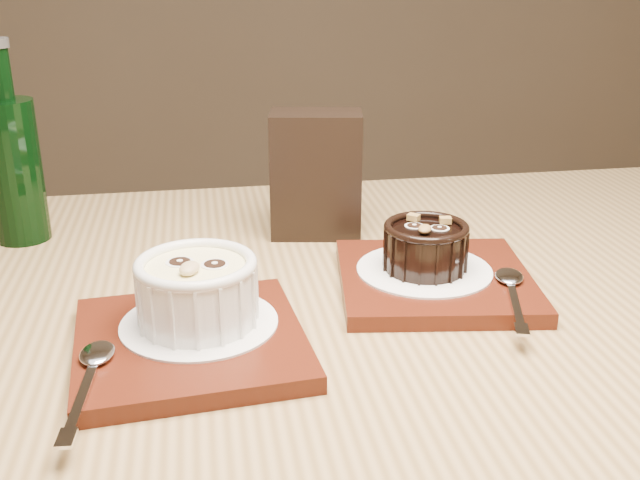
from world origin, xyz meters
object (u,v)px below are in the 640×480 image
Objects in this scene: condiment_stand at (316,174)px; tray_right at (435,280)px; ramekin_white at (197,288)px; ramekin_dark at (426,245)px; tray_left at (191,343)px; table at (313,403)px; green_bottle at (14,165)px.

tray_right is at bearing -60.50° from condiment_stand.
ramekin_dark is at bearing 38.17° from ramekin_white.
ramekin_dark is (0.22, 0.10, 0.03)m from tray_left.
condiment_stand is at bearing 61.59° from tray_left.
green_bottle reaches higher than table.
ramekin_dark reaches higher than table.
condiment_stand is at bearing 78.71° from ramekin_white.
condiment_stand is (-0.09, 0.16, 0.06)m from tray_right.
tray_left is at bearing -158.47° from tray_right.
ramekin_white is 0.55× the size of tray_right.
green_bottle is (-0.42, 0.19, 0.08)m from tray_right.
green_bottle is at bearing 141.50° from table.
tray_left is 0.25m from tray_right.
ramekin_dark is at bearing -24.25° from green_bottle.
table is 15.11× the size of ramekin_dark.
tray_left is 2.23× the size of ramekin_dark.
tray_left is at bearing -95.38° from ramekin_white.
ramekin_white is (0.01, 0.02, 0.04)m from tray_left.
tray_left is 0.82× the size of green_bottle.
green_bottle reaches higher than ramekin_dark.
tray_right is at bearing 35.75° from ramekin_white.
ramekin_dark is 0.58× the size of condiment_stand.
table is at bearing 24.32° from tray_left.
ramekin_white is 0.27m from condiment_stand.
tray_left is 0.35m from green_bottle.
tray_left is 1.00× the size of tray_right.
condiment_stand is (0.14, 0.25, 0.06)m from tray_left.
tray_right is 0.47m from green_bottle.
condiment_stand is (0.03, 0.21, 0.16)m from table.
tray_left reaches higher than table.
ramekin_dark is 0.18m from condiment_stand.
tray_right is 1.29× the size of condiment_stand.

